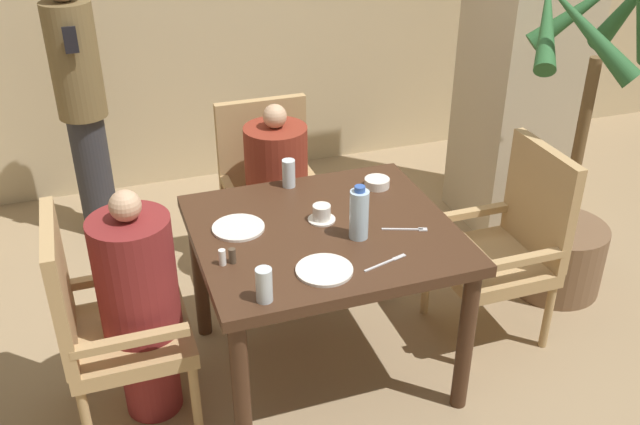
% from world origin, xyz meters
% --- Properties ---
extents(ground_plane, '(16.00, 16.00, 0.00)m').
position_xyz_m(ground_plane, '(0.00, 0.00, 0.00)').
color(ground_plane, '#9E8460').
extents(pillar_stone, '(0.57, 0.57, 2.70)m').
position_xyz_m(pillar_stone, '(1.57, 0.99, 1.35)').
color(pillar_stone, '#BCAD8E').
rests_on(pillar_stone, ground_plane).
extents(dining_table, '(1.08, 0.97, 0.75)m').
position_xyz_m(dining_table, '(0.00, 0.00, 0.65)').
color(dining_table, '#422819').
rests_on(dining_table, ground_plane).
extents(chair_left_side, '(0.49, 0.49, 0.96)m').
position_xyz_m(chair_left_side, '(-0.93, 0.00, 0.50)').
color(chair_left_side, tan).
rests_on(chair_left_side, ground_plane).
extents(diner_in_left_chair, '(0.32, 0.32, 1.06)m').
position_xyz_m(diner_in_left_chair, '(-0.78, 0.00, 0.54)').
color(diner_in_left_chair, maroon).
rests_on(diner_in_left_chair, ground_plane).
extents(chair_far_side, '(0.49, 0.49, 0.96)m').
position_xyz_m(chair_far_side, '(0.00, 0.88, 0.50)').
color(chair_far_side, tan).
rests_on(chair_far_side, ground_plane).
extents(diner_in_far_chair, '(0.32, 0.32, 1.04)m').
position_xyz_m(diner_in_far_chair, '(-0.00, 0.73, 0.53)').
color(diner_in_far_chair, maroon).
rests_on(diner_in_far_chair, ground_plane).
extents(chair_right_side, '(0.49, 0.49, 0.96)m').
position_xyz_m(chair_right_side, '(0.93, 0.00, 0.50)').
color(chair_right_side, tan).
rests_on(chair_right_side, ground_plane).
extents(standing_host, '(0.27, 0.31, 1.61)m').
position_xyz_m(standing_host, '(-0.89, 1.63, 0.86)').
color(standing_host, '#2D2D33').
rests_on(standing_host, ground_plane).
extents(potted_palm, '(0.73, 0.76, 1.81)m').
position_xyz_m(potted_palm, '(1.40, 0.21, 0.53)').
color(potted_palm, brown).
rests_on(potted_palm, ground_plane).
extents(plate_main_left, '(0.22, 0.22, 0.01)m').
position_xyz_m(plate_main_left, '(-0.10, -0.30, 0.76)').
color(plate_main_left, white).
rests_on(plate_main_left, dining_table).
extents(plate_main_right, '(0.22, 0.22, 0.01)m').
position_xyz_m(plate_main_right, '(-0.34, 0.11, 0.76)').
color(plate_main_right, white).
rests_on(plate_main_right, dining_table).
extents(teacup_with_saucer, '(0.12, 0.12, 0.07)m').
position_xyz_m(teacup_with_saucer, '(0.01, 0.07, 0.78)').
color(teacup_with_saucer, white).
rests_on(teacup_with_saucer, dining_table).
extents(bowl_small, '(0.12, 0.12, 0.04)m').
position_xyz_m(bowl_small, '(0.36, 0.28, 0.77)').
color(bowl_small, white).
rests_on(bowl_small, dining_table).
extents(water_bottle, '(0.08, 0.08, 0.23)m').
position_xyz_m(water_bottle, '(0.11, -0.11, 0.86)').
color(water_bottle, silver).
rests_on(water_bottle, dining_table).
extents(glass_tall_near, '(0.06, 0.06, 0.13)m').
position_xyz_m(glass_tall_near, '(-0.03, 0.42, 0.82)').
color(glass_tall_near, silver).
rests_on(glass_tall_near, dining_table).
extents(glass_tall_mid, '(0.06, 0.06, 0.13)m').
position_xyz_m(glass_tall_mid, '(-0.37, -0.41, 0.82)').
color(glass_tall_mid, silver).
rests_on(glass_tall_mid, dining_table).
extents(salt_shaker, '(0.03, 0.03, 0.07)m').
position_xyz_m(salt_shaker, '(-0.46, -0.13, 0.78)').
color(salt_shaker, white).
rests_on(salt_shaker, dining_table).
extents(pepper_shaker, '(0.03, 0.03, 0.06)m').
position_xyz_m(pepper_shaker, '(-0.42, -0.13, 0.78)').
color(pepper_shaker, '#4C3D2D').
rests_on(pepper_shaker, dining_table).
extents(fork_beside_plate, '(0.18, 0.08, 0.00)m').
position_xyz_m(fork_beside_plate, '(0.33, -0.13, 0.75)').
color(fork_beside_plate, silver).
rests_on(fork_beside_plate, dining_table).
extents(knife_beside_plate, '(0.20, 0.07, 0.00)m').
position_xyz_m(knife_beside_plate, '(0.15, -0.32, 0.75)').
color(knife_beside_plate, silver).
rests_on(knife_beside_plate, dining_table).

